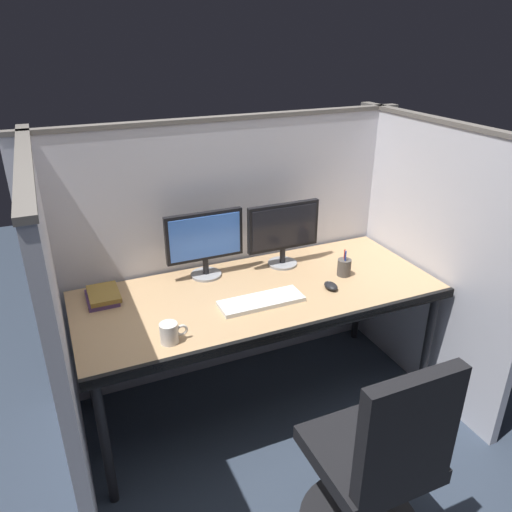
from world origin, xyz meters
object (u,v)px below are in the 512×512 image
object	(u,v)px
monitor_left	(205,240)
computer_mouse	(331,286)
office_chair	(374,480)
book_stack	(103,296)
pen_cup	(344,267)
coffee_mug	(170,333)
keyboard_main	(261,301)
desk	(261,300)
monitor_right	(283,230)

from	to	relation	value
monitor_left	computer_mouse	bearing A→B (deg)	-36.30
office_chair	book_stack	xyz separation A→B (m)	(-0.83, 1.21, 0.40)
computer_mouse	pen_cup	size ratio (longest dim) A/B	0.62
office_chair	coffee_mug	size ratio (longest dim) A/B	7.74
keyboard_main	pen_cup	size ratio (longest dim) A/B	2.78
pen_cup	book_stack	world-z (taller)	pen_cup
desk	monitor_left	xyz separation A→B (m)	(-0.20, 0.29, 0.27)
computer_mouse	coffee_mug	distance (m)	0.92
monitor_left	coffee_mug	world-z (taller)	monitor_left
desk	monitor_right	bearing A→B (deg)	44.75
book_stack	monitor_left	bearing A→B (deg)	4.83
monitor_right	computer_mouse	world-z (taller)	monitor_right
computer_mouse	monitor_right	bearing A→B (deg)	105.67
desk	coffee_mug	size ratio (longest dim) A/B	15.08
desk	book_stack	distance (m)	0.81
pen_cup	monitor_right	bearing A→B (deg)	134.47
desk	monitor_right	world-z (taller)	monitor_right
desk	pen_cup	world-z (taller)	pen_cup
monitor_left	keyboard_main	world-z (taller)	monitor_left
office_chair	keyboard_main	bearing A→B (deg)	88.63
monitor_right	desk	bearing A→B (deg)	-135.25
keyboard_main	coffee_mug	bearing A→B (deg)	-163.56
keyboard_main	computer_mouse	world-z (taller)	computer_mouse
monitor_left	computer_mouse	distance (m)	0.72
book_stack	pen_cup	bearing A→B (deg)	-11.20
monitor_right	coffee_mug	distance (m)	0.96
desk	office_chair	world-z (taller)	office_chair
desk	monitor_left	world-z (taller)	monitor_left
monitor_right	book_stack	bearing A→B (deg)	-179.66
monitor_left	monitor_right	bearing A→B (deg)	-5.26
computer_mouse	desk	bearing A→B (deg)	161.35
desk	book_stack	world-z (taller)	book_stack
desk	keyboard_main	world-z (taller)	keyboard_main
coffee_mug	monitor_right	bearing A→B (deg)	32.24
desk	monitor_right	distance (m)	0.44
computer_mouse	pen_cup	bearing A→B (deg)	35.96
coffee_mug	book_stack	size ratio (longest dim) A/B	0.59
pen_cup	book_stack	distance (m)	1.30
keyboard_main	monitor_left	bearing A→B (deg)	111.64
monitor_left	keyboard_main	distance (m)	0.47
office_chair	monitor_right	xyz separation A→B (m)	(0.19, 1.22, 0.59)
office_chair	coffee_mug	bearing A→B (deg)	122.29
office_chair	keyboard_main	distance (m)	0.95
computer_mouse	coffee_mug	world-z (taller)	coffee_mug
desk	office_chair	bearing A→B (deg)	-86.56
monitor_left	computer_mouse	world-z (taller)	monitor_left
pen_cup	desk	bearing A→B (deg)	178.85
keyboard_main	pen_cup	xyz separation A→B (m)	(0.55, 0.10, 0.04)
book_stack	coffee_mug	bearing A→B (deg)	-66.40
desk	book_stack	size ratio (longest dim) A/B	8.90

